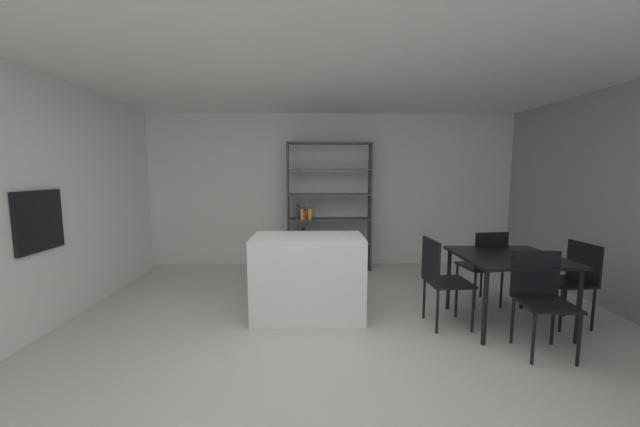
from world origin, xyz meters
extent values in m
plane|color=beige|center=(0.00, 0.00, 0.00)|extent=(9.62, 9.62, 0.00)
cube|color=white|center=(0.00, 0.00, 2.66)|extent=(6.99, 6.42, 0.06)
cube|color=white|center=(0.00, 3.18, 1.31)|extent=(6.99, 0.06, 2.63)
cube|color=black|center=(-2.75, 0.50, 1.15)|extent=(0.04, 0.59, 0.60)
cylinder|color=#B7BABC|center=(-2.78, 0.50, 1.40)|extent=(0.02, 0.47, 0.02)
cube|color=white|center=(-0.12, 0.87, 0.46)|extent=(1.23, 0.68, 0.92)
cube|color=#4C4C51|center=(-0.47, 2.85, 1.06)|extent=(0.02, 0.36, 2.11)
cube|color=#4C4C51|center=(0.90, 2.85, 1.06)|extent=(0.02, 0.36, 2.11)
cube|color=#4C4C51|center=(0.22, 2.85, 2.10)|extent=(1.39, 0.36, 0.02)
cube|color=#4C4C51|center=(0.22, 2.85, 0.01)|extent=(1.39, 0.36, 0.02)
cube|color=#4C4C51|center=(0.22, 2.85, 0.44)|extent=(1.35, 0.36, 0.02)
cube|color=#4C4C51|center=(0.22, 2.85, 0.85)|extent=(1.35, 0.36, 0.02)
cube|color=#4C4C51|center=(0.22, 2.85, 1.26)|extent=(1.35, 0.36, 0.02)
cube|color=#4C4C51|center=(0.22, 2.85, 1.68)|extent=(1.35, 0.36, 0.02)
cube|color=#338E4C|center=(-0.29, 2.85, 0.54)|extent=(0.05, 0.30, 0.19)
cube|color=#38383D|center=(-0.22, 2.85, 0.56)|extent=(0.06, 0.30, 0.23)
cube|color=red|center=(-0.15, 2.85, 0.53)|extent=(0.05, 0.30, 0.17)
cube|color=orange|center=(-0.10, 2.85, 0.52)|extent=(0.04, 0.30, 0.15)
cube|color=#38383D|center=(-0.30, 2.85, 0.97)|extent=(0.05, 0.30, 0.22)
cube|color=gold|center=(-0.23, 2.85, 0.95)|extent=(0.05, 0.30, 0.17)
cube|color=red|center=(-0.18, 2.85, 0.93)|extent=(0.04, 0.30, 0.15)
cube|color=gold|center=(-0.11, 2.85, 0.95)|extent=(0.06, 0.30, 0.17)
cube|color=black|center=(2.00, 0.60, 0.74)|extent=(1.02, 0.99, 0.03)
cylinder|color=black|center=(1.55, 0.16, 0.36)|extent=(0.04, 0.04, 0.73)
cylinder|color=black|center=(2.45, 0.16, 0.36)|extent=(0.04, 0.04, 0.73)
cylinder|color=black|center=(1.55, 1.03, 0.36)|extent=(0.04, 0.04, 0.73)
cylinder|color=black|center=(2.45, 1.03, 0.36)|extent=(0.04, 0.04, 0.73)
cube|color=black|center=(2.63, 0.60, 0.47)|extent=(0.43, 0.45, 0.03)
cube|color=black|center=(2.82, 0.60, 0.68)|extent=(0.05, 0.43, 0.41)
cylinder|color=black|center=(2.45, 0.77, 0.23)|extent=(0.03, 0.03, 0.45)
cylinder|color=black|center=(2.46, 0.40, 0.23)|extent=(0.03, 0.03, 0.45)
cylinder|color=black|center=(2.79, 0.79, 0.23)|extent=(0.03, 0.03, 0.45)
cylinder|color=black|center=(2.81, 0.42, 0.23)|extent=(0.03, 0.03, 0.45)
cube|color=black|center=(2.00, -0.02, 0.47)|extent=(0.47, 0.48, 0.03)
cube|color=black|center=(2.02, 0.18, 0.69)|extent=(0.43, 0.07, 0.42)
cylinder|color=black|center=(1.80, -0.19, 0.23)|extent=(0.03, 0.03, 0.46)
cylinder|color=black|center=(2.16, -0.23, 0.23)|extent=(0.03, 0.03, 0.46)
cylinder|color=black|center=(1.84, 0.18, 0.23)|extent=(0.03, 0.03, 0.46)
cylinder|color=black|center=(2.20, 0.15, 0.23)|extent=(0.03, 0.03, 0.46)
cube|color=black|center=(1.37, 0.60, 0.47)|extent=(0.45, 0.45, 0.03)
cube|color=black|center=(1.17, 0.59, 0.71)|extent=(0.05, 0.43, 0.45)
cylinder|color=black|center=(1.56, 0.42, 0.23)|extent=(0.03, 0.03, 0.46)
cylinder|color=black|center=(1.55, 0.79, 0.23)|extent=(0.03, 0.03, 0.46)
cylinder|color=black|center=(1.19, 0.40, 0.23)|extent=(0.03, 0.03, 0.46)
cylinder|color=black|center=(1.18, 0.77, 0.23)|extent=(0.03, 0.03, 0.46)
cube|color=black|center=(2.00, 1.21, 0.47)|extent=(0.47, 0.50, 0.03)
cube|color=black|center=(2.03, 1.00, 0.71)|extent=(0.41, 0.09, 0.45)
cylinder|color=black|center=(2.14, 1.43, 0.23)|extent=(0.03, 0.03, 0.46)
cylinder|color=black|center=(1.80, 1.38, 0.23)|extent=(0.03, 0.03, 0.46)
cylinder|color=black|center=(2.20, 1.04, 0.23)|extent=(0.03, 0.03, 0.46)
cylinder|color=black|center=(1.85, 0.99, 0.23)|extent=(0.03, 0.03, 0.46)
camera|label=1|loc=(-0.07, -2.95, 1.63)|focal=19.59mm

